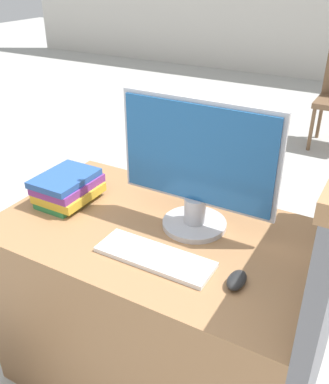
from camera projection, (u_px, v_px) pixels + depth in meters
desk at (157, 308)px, 1.73m from camera, size 1.16×0.71×0.77m
carrel_divider at (323, 311)px, 1.39m from camera, size 0.07×0.80×1.22m
monitor at (197, 166)px, 1.45m from camera, size 0.57×0.23×0.47m
keyboard at (155, 257)px, 1.39m from camera, size 0.39×0.13×0.02m
mouse at (237, 280)px, 1.27m from camera, size 0.05×0.10×0.04m
book_stack at (68, 188)px, 1.70m from camera, size 0.20×0.25×0.11m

